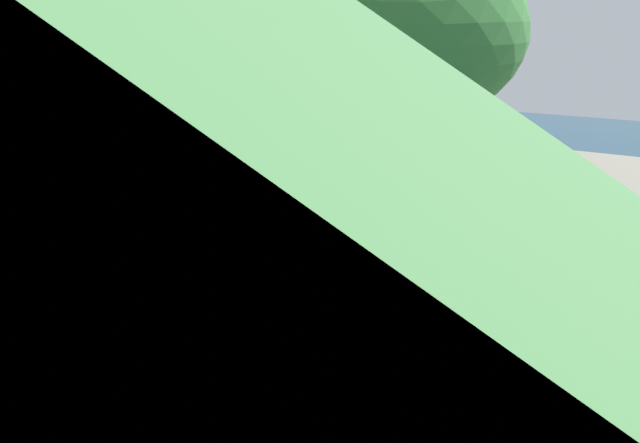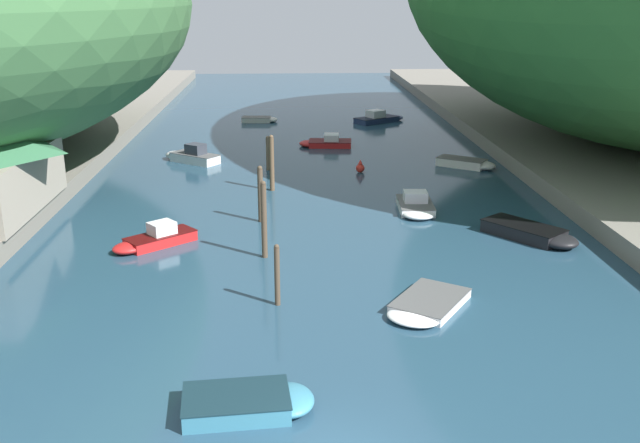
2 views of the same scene
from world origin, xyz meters
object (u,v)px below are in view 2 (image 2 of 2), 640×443
at_px(boat_near_quay, 416,206).
at_px(boat_red_skiff, 425,306).
at_px(boat_moored_right, 190,156).
at_px(boat_open_rowboat, 253,402).
at_px(boat_small_dinghy, 468,163).
at_px(channel_buoy_near, 360,167).
at_px(boat_mid_channel, 261,119).
at_px(boat_navy_launch, 534,234).
at_px(boat_yellow_tender, 325,142).
at_px(boat_cabin_cruiser, 380,118).
at_px(boat_far_right_bank, 153,239).

height_order(boat_near_quay, boat_red_skiff, boat_near_quay).
bearing_deg(boat_moored_right, boat_open_rowboat, -133.65).
height_order(boat_small_dinghy, channel_buoy_near, channel_buoy_near).
height_order(boat_moored_right, boat_mid_channel, boat_moored_right).
bearing_deg(boat_moored_right, boat_mid_channel, 20.61).
bearing_deg(boat_navy_launch, channel_buoy_near, -101.88).
distance_m(boat_yellow_tender, boat_red_skiff, 31.46).
distance_m(boat_moored_right, boat_mid_channel, 17.29).
height_order(boat_open_rowboat, boat_cabin_cruiser, boat_cabin_cruiser).
height_order(boat_moored_right, boat_cabin_cruiser, boat_moored_right).
bearing_deg(boat_yellow_tender, boat_small_dinghy, -124.08).
relative_size(boat_cabin_cruiser, boat_far_right_bank, 1.30).
height_order(boat_moored_right, boat_near_quay, boat_moored_right).
bearing_deg(boat_mid_channel, boat_small_dinghy, 42.01).
xyz_separation_m(boat_near_quay, boat_small_dinghy, (5.60, 10.40, -0.02)).
height_order(boat_small_dinghy, boat_far_right_bank, boat_far_right_bank).
xyz_separation_m(boat_open_rowboat, boat_mid_channel, (-1.25, 49.68, -0.04)).
xyz_separation_m(boat_red_skiff, boat_small_dinghy, (7.58, 23.52, 0.11)).
bearing_deg(boat_yellow_tender, boat_navy_launch, -153.73).
bearing_deg(boat_navy_launch, boat_near_quay, -83.91).
relative_size(boat_yellow_tender, boat_near_quay, 1.04).
height_order(boat_mid_channel, boat_far_right_bank, boat_far_right_bank).
bearing_deg(boat_open_rowboat, boat_far_right_bank, -164.80).
height_order(boat_mid_channel, boat_red_skiff, boat_mid_channel).
xyz_separation_m(boat_red_skiff, boat_cabin_cruiser, (3.77, 42.43, 0.17)).
bearing_deg(boat_mid_channel, boat_red_skiff, 14.01).
height_order(boat_yellow_tender, boat_mid_channel, boat_yellow_tender).
xyz_separation_m(boat_moored_right, boat_cabin_cruiser, (16.14, 16.11, -0.08)).
distance_m(boat_navy_launch, boat_far_right_bank, 18.94).
bearing_deg(boat_cabin_cruiser, boat_far_right_bank, -57.49).
bearing_deg(boat_yellow_tender, boat_far_right_bank, 162.17).
bearing_deg(boat_near_quay, boat_far_right_bank, 23.20).
relative_size(boat_navy_launch, boat_near_quay, 1.20).
relative_size(boat_yellow_tender, boat_moored_right, 0.95).
bearing_deg(boat_far_right_bank, boat_open_rowboat, 160.53).
distance_m(boat_mid_channel, boat_far_right_bank, 35.22).
distance_m(boat_mid_channel, channel_buoy_near, 21.82).
xyz_separation_m(boat_navy_launch, boat_small_dinghy, (0.56, 15.51, -0.03)).
xyz_separation_m(boat_yellow_tender, boat_small_dinghy, (9.75, -7.87, -0.01)).
bearing_deg(boat_navy_launch, boat_open_rowboat, 8.97).
xyz_separation_m(boat_mid_channel, channel_buoy_near, (7.47, -20.49, 0.11)).
height_order(boat_yellow_tender, boat_open_rowboat, boat_yellow_tender).
relative_size(boat_mid_channel, boat_small_dinghy, 0.82).
relative_size(boat_moored_right, boat_small_dinghy, 1.07).
height_order(boat_navy_launch, boat_near_quay, boat_near_quay).
relative_size(boat_open_rowboat, boat_small_dinghy, 0.95).
bearing_deg(channel_buoy_near, boat_cabin_cruiser, 78.63).
bearing_deg(boat_navy_launch, boat_moored_right, -81.89).
bearing_deg(boat_near_quay, boat_navy_launch, 137.61).
height_order(boat_red_skiff, boat_small_dinghy, boat_small_dinghy).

